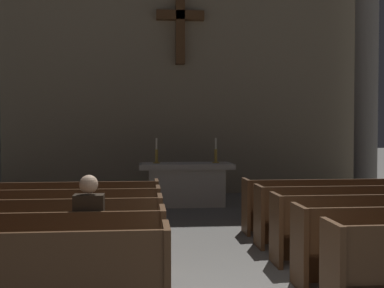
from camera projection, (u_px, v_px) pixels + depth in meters
name	position (u px, v px, depth m)	size (l,w,h in m)	color
pew_left_row_2	(22.00, 254.00, 5.09)	(3.06, 0.50, 0.95)	brown
pew_left_row_3	(41.00, 234.00, 6.04)	(3.06, 0.50, 0.95)	brown
pew_left_row_4	(55.00, 220.00, 7.00)	(3.06, 0.50, 0.95)	brown
pew_left_row_5	(66.00, 209.00, 7.95)	(3.06, 0.50, 0.95)	brown
pew_right_row_4	(354.00, 215.00, 7.44)	(3.06, 0.50, 0.95)	brown
pew_right_row_5	(330.00, 205.00, 8.39)	(3.06, 0.50, 0.95)	brown
column_right_third	(366.00, 60.00, 12.33)	(0.87, 0.87, 7.38)	gray
altar	(186.00, 183.00, 11.28)	(2.20, 0.90, 1.01)	#BCB7AD
candlestick_left	(157.00, 155.00, 11.19)	(0.16, 0.16, 0.59)	#B79338
candlestick_right	(216.00, 155.00, 11.33)	(0.16, 0.16, 0.59)	#B79338
apse_with_cross	(180.00, 44.00, 13.36)	(10.39, 0.50, 8.40)	gray
lone_worshipper	(90.00, 232.00, 5.19)	(0.32, 0.43, 1.32)	#26262B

